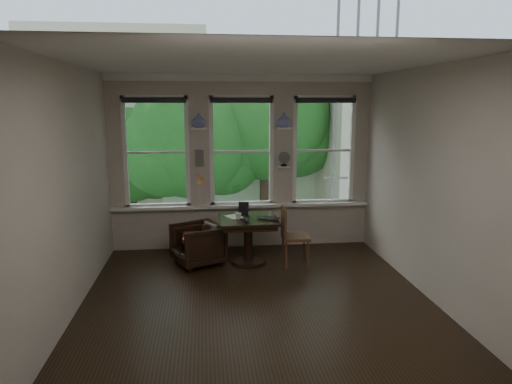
{
  "coord_description": "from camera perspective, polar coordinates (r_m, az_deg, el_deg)",
  "views": [
    {
      "loc": [
        -0.64,
        -5.63,
        2.52
      ],
      "look_at": [
        0.1,
        0.9,
        1.24
      ],
      "focal_mm": 32.0,
      "sensor_mm": 36.0,
      "label": 1
    }
  ],
  "objects": [
    {
      "name": "vase_left",
      "position": [
        7.79,
        -7.17,
        8.88
      ],
      "size": [
        0.24,
        0.24,
        0.25
      ],
      "primitive_type": "imported",
      "color": "silver",
      "rests_on": "shelf_left"
    },
    {
      "name": "ceiling",
      "position": [
        5.69,
        0.03,
        15.89
      ],
      "size": [
        4.5,
        4.5,
        0.0
      ],
      "primitive_type": "plane",
      "rotation": [
        3.14,
        0.0,
        0.0
      ],
      "color": "silver",
      "rests_on": "ground"
    },
    {
      "name": "window_center",
      "position": [
        7.95,
        -1.82,
        5.11
      ],
      "size": [
        1.1,
        0.12,
        1.9
      ],
      "primitive_type": null,
      "color": "white",
      "rests_on": "ground"
    },
    {
      "name": "armchair_left",
      "position": [
        7.31,
        -7.31,
        -6.5
      ],
      "size": [
        0.95,
        0.94,
        0.66
      ],
      "primitive_type": "imported",
      "rotation": [
        0.0,
        0.0,
        -1.15
      ],
      "color": "black",
      "rests_on": "ground"
    },
    {
      "name": "tablet",
      "position": [
        7.3,
        -1.56,
        -2.1
      ],
      "size": [
        0.17,
        0.11,
        0.22
      ],
      "primitive_type": "cube",
      "rotation": [
        -0.26,
        0.0,
        -0.2
      ],
      "color": "black",
      "rests_on": "table"
    },
    {
      "name": "shelf_right",
      "position": [
        7.91,
        3.51,
        7.97
      ],
      "size": [
        0.26,
        0.16,
        0.03
      ],
      "primitive_type": "cube",
      "color": "white",
      "rests_on": "ground"
    },
    {
      "name": "window_left",
      "position": [
        7.96,
        -12.31,
        4.87
      ],
      "size": [
        1.1,
        0.12,
        1.9
      ],
      "primitive_type": null,
      "color": "white",
      "rests_on": "ground"
    },
    {
      "name": "sticky_notes",
      "position": [
        7.92,
        -7.0,
        1.72
      ],
      "size": [
        0.16,
        0.01,
        0.24
      ],
      "primitive_type": null,
      "color": "pink",
      "rests_on": "ground"
    },
    {
      "name": "wall_back",
      "position": [
        7.97,
        -1.81,
        3.68
      ],
      "size": [
        4.5,
        0.0,
        4.5
      ],
      "primitive_type": "plane",
      "rotation": [
        1.57,
        0.0,
        0.0
      ],
      "color": "beige",
      "rests_on": "ground"
    },
    {
      "name": "mug",
      "position": [
        7.09,
        -2.22,
        -3.02
      ],
      "size": [
        0.11,
        0.11,
        0.1
      ],
      "primitive_type": "imported",
      "rotation": [
        0.0,
        0.0,
        -0.06
      ],
      "color": "white",
      "rests_on": "table"
    },
    {
      "name": "desk_fan",
      "position": [
        7.94,
        3.49,
        3.85
      ],
      "size": [
        0.2,
        0.2,
        0.24
      ],
      "primitive_type": null,
      "color": "#59544F",
      "rests_on": "ground"
    },
    {
      "name": "shelf_left",
      "position": [
        7.79,
        -7.15,
        7.86
      ],
      "size": [
        0.26,
        0.16,
        0.03
      ],
      "primitive_type": "cube",
      "color": "white",
      "rests_on": "ground"
    },
    {
      "name": "wall_right",
      "position": [
        6.41,
        20.44,
        1.19
      ],
      "size": [
        0.0,
        4.5,
        4.5
      ],
      "primitive_type": "plane",
      "rotation": [
        1.57,
        0.0,
        -1.57
      ],
      "color": "beige",
      "rests_on": "ground"
    },
    {
      "name": "ground",
      "position": [
        6.2,
        0.02,
        -12.94
      ],
      "size": [
        4.5,
        4.5,
        0.0
      ],
      "primitive_type": "plane",
      "color": "black",
      "rests_on": "ground"
    },
    {
      "name": "papers",
      "position": [
        7.25,
        -2.72,
        -3.08
      ],
      "size": [
        0.33,
        0.37,
        0.0
      ],
      "primitive_type": "cube",
      "rotation": [
        0.0,
        0.0,
        0.46
      ],
      "color": "silver",
      "rests_on": "table"
    },
    {
      "name": "table",
      "position": [
        7.28,
        -0.97,
        -6.1
      ],
      "size": [
        0.9,
        0.9,
        0.75
      ],
      "primitive_type": null,
      "color": "black",
      "rests_on": "ground"
    },
    {
      "name": "laptop",
      "position": [
        7.03,
        1.43,
        -3.42
      ],
      "size": [
        0.42,
        0.37,
        0.03
      ],
      "primitive_type": "imported",
      "rotation": [
        0.0,
        0.0,
        -0.48
      ],
      "color": "black",
      "rests_on": "table"
    },
    {
      "name": "wall_front",
      "position": [
        3.59,
        4.12,
        -5.48
      ],
      "size": [
        4.5,
        0.0,
        4.5
      ],
      "primitive_type": "plane",
      "rotation": [
        -1.57,
        0.0,
        0.0
      ],
      "color": "beige",
      "rests_on": "ground"
    },
    {
      "name": "side_chair_right",
      "position": [
        7.23,
        4.96,
        -5.56
      ],
      "size": [
        0.44,
        0.44,
        0.92
      ],
      "primitive_type": null,
      "rotation": [
        0.0,
        0.0,
        1.53
      ],
      "color": "#49271A",
      "rests_on": "ground"
    },
    {
      "name": "drinking_glass",
      "position": [
        6.91,
        -1.18,
        -3.4
      ],
      "size": [
        0.14,
        0.14,
        0.09
      ],
      "primitive_type": "imported",
      "rotation": [
        0.0,
        0.0,
        0.29
      ],
      "color": "white",
      "rests_on": "table"
    },
    {
      "name": "cushion_red",
      "position": [
        7.27,
        -7.33,
        -5.59
      ],
      "size": [
        0.45,
        0.45,
        0.06
      ],
      "primitive_type": "cube",
      "color": "maroon",
      "rests_on": "armchair_left"
    },
    {
      "name": "window_right",
      "position": [
        8.19,
        8.38,
        5.18
      ],
      "size": [
        1.1,
        0.12,
        1.9
      ],
      "primitive_type": null,
      "color": "white",
      "rests_on": "ground"
    },
    {
      "name": "intercom",
      "position": [
        7.86,
        -7.06,
        4.24
      ],
      "size": [
        0.14,
        0.06,
        0.28
      ],
      "primitive_type": "cube",
      "color": "#59544F",
      "rests_on": "ground"
    },
    {
      "name": "wall_left",
      "position": [
        5.94,
        -22.07,
        0.35
      ],
      "size": [
        0.0,
        4.5,
        4.5
      ],
      "primitive_type": "plane",
      "rotation": [
        1.57,
        0.0,
        1.57
      ],
      "color": "beige",
      "rests_on": "ground"
    },
    {
      "name": "vase_right",
      "position": [
        7.9,
        3.53,
        8.98
      ],
      "size": [
        0.24,
        0.24,
        0.25
      ],
      "primitive_type": "imported",
      "color": "silver",
      "rests_on": "shelf_right"
    }
  ]
}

